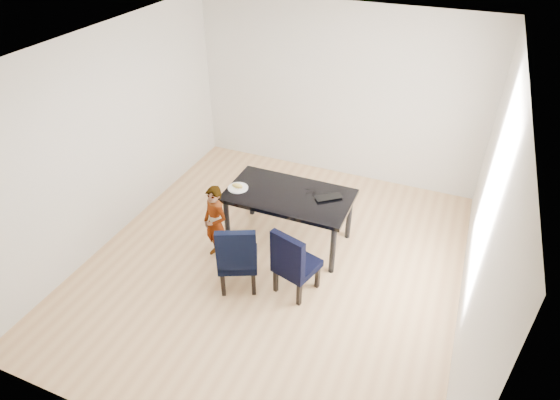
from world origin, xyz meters
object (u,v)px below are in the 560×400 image
at_px(chair_left, 238,254).
at_px(plate, 238,188).
at_px(laptop, 327,195).
at_px(dining_table, 289,218).
at_px(chair_right, 297,260).
at_px(child, 216,224).

distance_m(chair_left, plate, 1.01).
height_order(plate, laptop, laptop).
xyz_separation_m(dining_table, laptop, (0.46, 0.14, 0.39)).
bearing_deg(laptop, chair_left, 19.76).
relative_size(plate, laptop, 0.77).
height_order(dining_table, chair_left, chair_left).
xyz_separation_m(chair_right, child, (-1.15, 0.16, 0.07)).
height_order(child, laptop, child).
bearing_deg(dining_table, child, -137.92).
bearing_deg(plate, dining_table, 10.75).
distance_m(chair_left, child, 0.59).
height_order(chair_left, child, child).
distance_m(dining_table, child, 0.98).
bearing_deg(laptop, child, -4.47).
bearing_deg(chair_right, laptop, 104.38).
bearing_deg(chair_left, laptop, 33.35).
height_order(dining_table, plate, plate).
xyz_separation_m(child, laptop, (1.18, 0.79, 0.24)).
bearing_deg(laptop, plate, -24.88).
relative_size(dining_table, chair_left, 1.72).
xyz_separation_m(chair_right, laptop, (0.04, 0.96, 0.31)).
relative_size(chair_right, laptop, 2.64).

